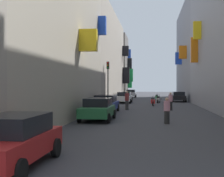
{
  "coord_description": "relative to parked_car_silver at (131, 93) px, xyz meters",
  "views": [
    {
      "loc": [
        -0.05,
        -3.45,
        2.31
      ],
      "look_at": [
        -4.33,
        28.77,
        1.94
      ],
      "focal_mm": 48.23,
      "sensor_mm": 36.0,
      "label": 1
    }
  ],
  "objects": [
    {
      "name": "building_left_mid_b",
      "position": [
        -4.06,
        -15.32,
        5.28
      ],
      "size": [
        7.18,
        23.58,
        12.1
      ],
      "color": "#B2A899",
      "rests_on": "ground"
    },
    {
      "name": "parked_car_white",
      "position": [
        0.33,
        -17.27,
        -0.02
      ],
      "size": [
        1.94,
        4.48,
        1.41
      ],
      "color": "white",
      "rests_on": "ground"
    },
    {
      "name": "traffic_light_near_corner",
      "position": [
        -0.64,
        -25.17,
        2.43
      ],
      "size": [
        0.26,
        0.34,
        4.74
      ],
      "color": "#2D2D2D",
      "rests_on": "ground"
    },
    {
      "name": "pedestrian_near_right",
      "position": [
        1.58,
        -28.14,
        0.12
      ],
      "size": [
        0.5,
        0.5,
        1.76
      ],
      "color": "#383838",
      "rests_on": "ground"
    },
    {
      "name": "pedestrian_crossing",
      "position": [
        4.78,
        -37.89,
        0.01
      ],
      "size": [
        0.53,
        0.53,
        1.57
      ],
      "color": "#252525",
      "rests_on": "ground"
    },
    {
      "name": "building_left_mid_a",
      "position": [
        -4.06,
        -36.69,
        7.09
      ],
      "size": [
        7.22,
        19.13,
        15.71
      ],
      "color": "#BCB29E",
      "rests_on": "ground"
    },
    {
      "name": "parked_car_green",
      "position": [
        0.38,
        -36.73,
        -0.0
      ],
      "size": [
        2.0,
        4.05,
        1.45
      ],
      "color": "#236638",
      "rests_on": "ground"
    },
    {
      "name": "pedestrian_near_left",
      "position": [
        5.58,
        -28.17,
        0.05
      ],
      "size": [
        0.51,
        0.51,
        1.65
      ],
      "color": "black",
      "rests_on": "ground"
    },
    {
      "name": "scooter_red",
      "position": [
        4.0,
        -21.95,
        -0.3
      ],
      "size": [
        0.47,
        1.86,
        1.13
      ],
      "color": "red",
      "rests_on": "ground"
    },
    {
      "name": "parked_car_black",
      "position": [
        7.54,
        -13.59,
        -0.03
      ],
      "size": [
        1.91,
        4.11,
        1.39
      ],
      "color": "black",
      "rests_on": "ground"
    },
    {
      "name": "building_left_far",
      "position": [
        -4.04,
        3.4,
        5.26
      ],
      "size": [
        7.36,
        7.99,
        12.06
      ],
      "color": "slate",
      "rests_on": "ground"
    },
    {
      "name": "scooter_silver",
      "position": [
        4.74,
        -17.16,
        -0.3
      ],
      "size": [
        0.64,
        1.92,
        1.13
      ],
      "color": "#ADADB2",
      "rests_on": "ground"
    },
    {
      "name": "parked_car_blue",
      "position": [
        0.02,
        -31.08,
        0.0
      ],
      "size": [
        1.99,
        4.48,
        1.47
      ],
      "color": "navy",
      "rests_on": "ground"
    },
    {
      "name": "building_right_mid_b",
      "position": [
        11.93,
        -3.97,
        6.97
      ],
      "size": [
        7.1,
        22.72,
        15.48
      ],
      "color": "gray",
      "rests_on": "ground"
    },
    {
      "name": "ground_plane",
      "position": [
        3.93,
        -22.61,
        -0.77
      ],
      "size": [
        140.0,
        140.0,
        0.0
      ],
      "primitive_type": "plane",
      "color": "#38383D"
    },
    {
      "name": "scooter_green",
      "position": [
        4.64,
        -10.7,
        -0.3
      ],
      "size": [
        0.51,
        1.88,
        1.13
      ],
      "color": "#287F3D",
      "rests_on": "ground"
    },
    {
      "name": "parked_car_red",
      "position": [
        -0.01,
        -48.03,
        -0.0
      ],
      "size": [
        1.88,
        4.02,
        1.46
      ],
      "color": "#B21E1E",
      "rests_on": "ground"
    },
    {
      "name": "parked_car_silver",
      "position": [
        0.0,
        0.0,
        0.0
      ],
      "size": [
        1.94,
        4.18,
        1.44
      ],
      "color": "#B7B7BC",
      "rests_on": "ground"
    }
  ]
}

